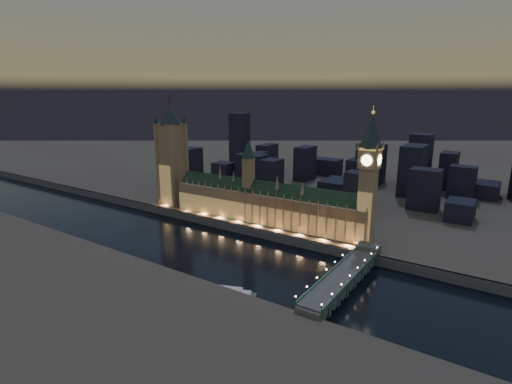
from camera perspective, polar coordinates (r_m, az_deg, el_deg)
The scene contains 9 objects.
ground_plane at distance 345.56m, azimuth -5.81°, elevation -7.89°, with size 2000.00×2000.00×0.00m, color black.
north_bank at distance 802.61m, azimuth 18.49°, elevation 4.52°, with size 2000.00×960.00×8.00m, color #4A332E.
embankment_wall at distance 374.44m, azimuth -1.83°, elevation -5.38°, with size 2000.00×2.50×8.00m, color #4B404B.
palace_of_westminster at distance 378.25m, azimuth 1.30°, elevation -1.62°, with size 202.00×26.29×78.00m.
victoria_tower at distance 445.04m, azimuth -11.97°, elevation 5.78°, with size 31.68×31.68×118.05m.
elizabeth_tower at distance 328.12m, azimuth 15.86°, elevation 3.18°, with size 18.00×18.00×110.95m.
westminster_bridge at distance 285.96m, azimuth 12.60°, elevation -11.79°, with size 17.26×113.00×15.90m.
river_boat at distance 271.32m, azimuth -4.16°, elevation -14.02°, with size 39.35×21.93×4.50m.
city_backdrop at distance 530.51m, azimuth 14.38°, elevation 3.11°, with size 476.12×215.63×85.59m.
Camera 1 is at (205.38, -245.58, 130.09)m, focal length 28.00 mm.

